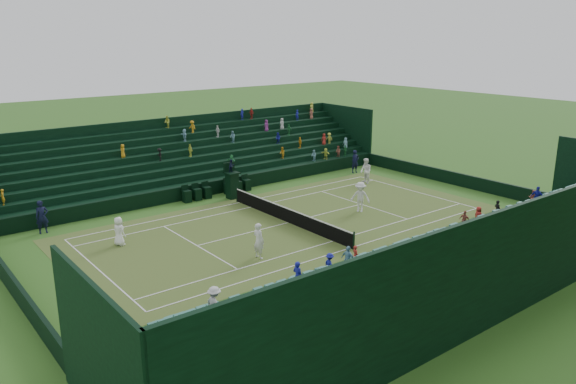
# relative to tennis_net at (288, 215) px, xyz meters

# --- Properties ---
(ground) EXTENTS (160.00, 160.00, 0.00)m
(ground) POSITION_rel_tennis_net_xyz_m (0.00, 0.00, -0.53)
(ground) COLOR #356921
(ground) RESTS_ON ground
(court_surface) EXTENTS (12.97, 26.77, 0.01)m
(court_surface) POSITION_rel_tennis_net_xyz_m (0.00, 0.00, -0.52)
(court_surface) COLOR #366722
(court_surface) RESTS_ON ground
(perimeter_wall_north) EXTENTS (17.17, 0.20, 1.00)m
(perimeter_wall_north) POSITION_rel_tennis_net_xyz_m (0.00, 15.88, -0.03)
(perimeter_wall_north) COLOR black
(perimeter_wall_north) RESTS_ON ground
(perimeter_wall_south) EXTENTS (17.17, 0.20, 1.00)m
(perimeter_wall_south) POSITION_rel_tennis_net_xyz_m (0.00, -15.88, -0.03)
(perimeter_wall_south) COLOR black
(perimeter_wall_south) RESTS_ON ground
(perimeter_wall_east) EXTENTS (0.20, 31.77, 1.00)m
(perimeter_wall_east) POSITION_rel_tennis_net_xyz_m (8.48, 0.00, -0.03)
(perimeter_wall_east) COLOR black
(perimeter_wall_east) RESTS_ON ground
(perimeter_wall_west) EXTENTS (0.20, 31.77, 1.00)m
(perimeter_wall_west) POSITION_rel_tennis_net_xyz_m (-8.48, 0.00, -0.03)
(perimeter_wall_west) COLOR black
(perimeter_wall_west) RESTS_ON ground
(north_grandstand) EXTENTS (6.60, 32.00, 4.90)m
(north_grandstand) POSITION_rel_tennis_net_xyz_m (12.66, 0.00, 1.02)
(north_grandstand) COLOR black
(north_grandstand) RESTS_ON ground
(south_grandstand) EXTENTS (6.60, 32.00, 4.90)m
(south_grandstand) POSITION_rel_tennis_net_xyz_m (-12.66, 0.00, 1.02)
(south_grandstand) COLOR black
(south_grandstand) RESTS_ON ground
(tennis_net) EXTENTS (11.67, 0.10, 1.06)m
(tennis_net) POSITION_rel_tennis_net_xyz_m (0.00, 0.00, 0.00)
(tennis_net) COLOR black
(tennis_net) RESTS_ON ground
(umpire_chair) EXTENTS (0.91, 0.91, 2.85)m
(umpire_chair) POSITION_rel_tennis_net_xyz_m (-6.77, 0.24, 0.69)
(umpire_chair) COLOR black
(umpire_chair) RESTS_ON ground
(courtside_chairs) EXTENTS (0.55, 5.52, 1.19)m
(courtside_chairs) POSITION_rel_tennis_net_xyz_m (-7.90, -0.29, -0.07)
(courtside_chairs) COLOR black
(courtside_chairs) RESTS_ON ground
(player_near_west) EXTENTS (0.93, 0.76, 1.64)m
(player_near_west) POSITION_rel_tennis_net_xyz_m (-2.74, -9.71, 0.30)
(player_near_west) COLOR white
(player_near_west) RESTS_ON ground
(player_near_east) EXTENTS (0.77, 0.56, 1.93)m
(player_near_east) POSITION_rel_tennis_net_xyz_m (3.54, -4.70, 0.44)
(player_near_east) COLOR white
(player_near_east) RESTS_ON ground
(player_far_west) EXTENTS (1.11, 0.95, 1.99)m
(player_far_west) POSITION_rel_tennis_net_xyz_m (-3.87, 10.77, 0.47)
(player_far_west) COLOR white
(player_far_west) RESTS_ON ground
(player_far_east) EXTENTS (1.50, 1.34, 2.02)m
(player_far_east) POSITION_rel_tennis_net_xyz_m (1.10, 5.17, 0.48)
(player_far_east) COLOR white
(player_far_east) RESTS_ON ground
(line_judge_north) EXTENTS (0.53, 0.75, 1.94)m
(line_judge_north) POSITION_rel_tennis_net_xyz_m (-6.88, 12.57, 0.44)
(line_judge_north) COLOR black
(line_judge_north) RESTS_ON ground
(line_judge_south) EXTENTS (0.52, 0.75, 1.98)m
(line_judge_south) POSITION_rel_tennis_net_xyz_m (-7.45, -12.48, 0.46)
(line_judge_south) COLOR black
(line_judge_south) RESTS_ON ground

